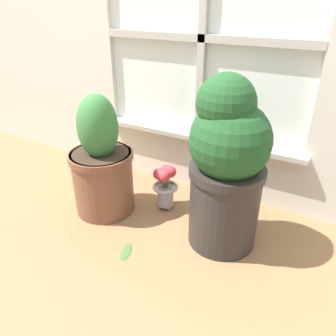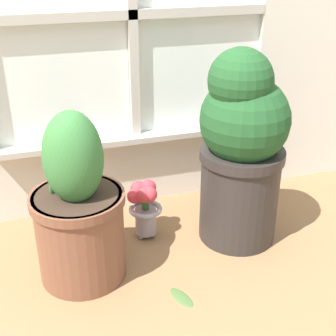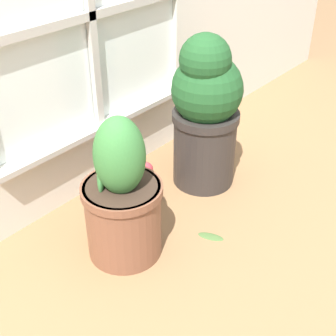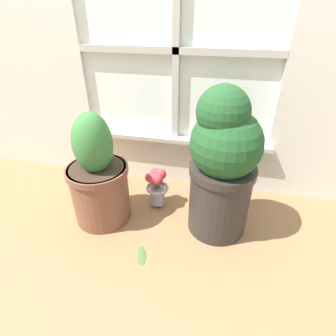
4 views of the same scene
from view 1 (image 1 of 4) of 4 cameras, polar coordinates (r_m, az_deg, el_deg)
ground_plane at (r=1.45m, az=-5.94°, el=-13.86°), size 10.00×10.00×0.00m
potted_plant_left at (r=1.59m, az=-11.47°, el=0.45°), size 0.31×0.31×0.59m
potted_plant_right at (r=1.31m, az=10.18°, el=0.61°), size 0.32×0.32×0.73m
flower_vase at (r=1.62m, az=-0.55°, el=-2.65°), size 0.13×0.13×0.23m
fallen_leaf at (r=1.44m, az=-7.31°, el=-14.21°), size 0.08×0.12×0.01m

